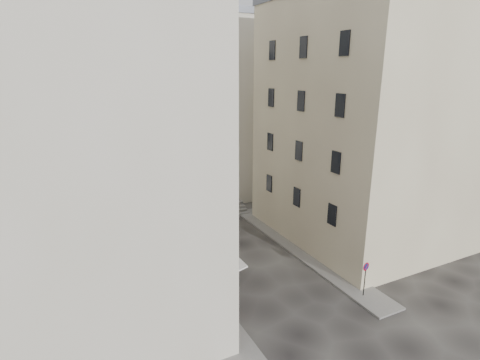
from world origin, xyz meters
TOP-DOWN VIEW (x-y plane):
  - ground at (0.00, 0.00)m, footprint 90.00×90.00m
  - sidewalk_left at (-4.50, 4.00)m, footprint 2.00×22.00m
  - sidewalk_right at (4.50, 3.00)m, footprint 2.00×18.00m
  - building_left at (-10.50, 3.00)m, footprint 12.20×16.20m
  - building_right at (10.50, 3.50)m, footprint 12.20×14.20m
  - building_back at (-1.00, 19.00)m, footprint 18.20×10.20m
  - cafe_storefront at (-4.32, 1.00)m, footprint 1.74×7.30m
  - stone_steps at (0.00, 12.57)m, footprint 9.00×3.15m
  - bollard_near at (-3.25, -1.00)m, footprint 0.12×0.12m
  - bollard_mid at (-3.25, 2.50)m, footprint 0.12×0.12m
  - bollard_far at (-3.25, 6.00)m, footprint 0.12×0.12m
  - no_parking_sign at (4.27, -3.97)m, footprint 0.52×0.14m
  - bistro_table_a at (-3.45, -1.32)m, footprint 1.31×0.61m
  - bistro_table_b at (-3.31, -0.63)m, footprint 1.27×0.60m
  - bistro_table_c at (-3.18, 1.57)m, footprint 1.20×0.56m
  - bistro_table_d at (-3.03, 3.63)m, footprint 1.29×0.60m
  - bistro_table_e at (-2.98, 4.52)m, footprint 1.25×0.58m
  - pedestrian at (-2.11, 0.66)m, footprint 0.76×0.60m

SIDE VIEW (x-z plane):
  - ground at x=0.00m, z-range 0.00..0.00m
  - sidewalk_left at x=-4.50m, z-range 0.00..0.12m
  - sidewalk_right at x=4.50m, z-range 0.00..0.12m
  - stone_steps at x=0.00m, z-range 0.00..0.80m
  - bistro_table_c at x=-3.18m, z-range 0.01..0.85m
  - bistro_table_e at x=-2.98m, z-range 0.01..0.89m
  - bistro_table_b at x=-3.31m, z-range 0.01..0.91m
  - bistro_table_d at x=-3.03m, z-range 0.01..0.91m
  - bistro_table_a at x=-3.45m, z-range 0.01..0.93m
  - bollard_near at x=-3.25m, z-range 0.04..1.02m
  - bollard_mid at x=-3.25m, z-range 0.04..1.02m
  - bollard_far at x=-3.25m, z-range 0.04..1.02m
  - pedestrian at x=-2.11m, z-range 0.00..1.84m
  - no_parking_sign at x=4.27m, z-range 0.48..2.75m
  - cafe_storefront at x=-4.32m, z-range 0.13..3.63m
  - building_right at x=10.50m, z-range 0.01..18.61m
  - building_back at x=-1.00m, z-range 0.01..18.61m
  - building_left at x=-10.50m, z-range 0.01..20.61m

